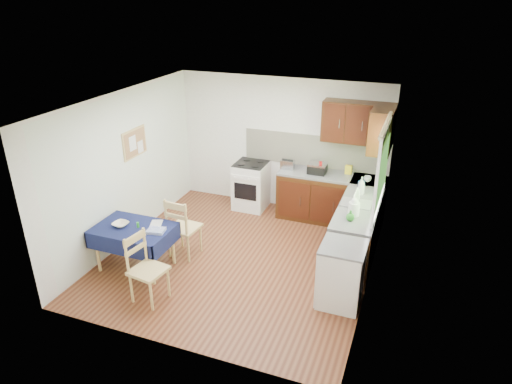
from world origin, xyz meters
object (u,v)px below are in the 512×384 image
at_px(chair_near, 145,266).
at_px(toaster, 288,164).
at_px(dining_table, 134,233).
at_px(kettle, 354,208).
at_px(dish_rack, 356,203).
at_px(sandwich_press, 317,168).
at_px(chair_far, 182,226).

height_order(chair_near, toaster, toaster).
xyz_separation_m(dining_table, kettle, (3.04, 1.13, 0.43)).
bearing_deg(dish_rack, dining_table, -150.28).
relative_size(chair_near, kettle, 3.57).
xyz_separation_m(chair_near, sandwich_press, (1.57, 3.18, 0.47)).
bearing_deg(sandwich_press, toaster, 173.96).
bearing_deg(kettle, sandwich_press, 121.62).
bearing_deg(dining_table, kettle, 7.39).
distance_m(dining_table, kettle, 3.27).
bearing_deg(dining_table, toaster, 45.45).
relative_size(sandwich_press, dish_rack, 0.69).
bearing_deg(dish_rack, sandwich_press, 132.45).
xyz_separation_m(sandwich_press, kettle, (0.89, -1.45, 0.03)).
xyz_separation_m(toaster, kettle, (1.45, -1.46, 0.04)).
relative_size(dining_table, toaster, 4.78).
bearing_deg(toaster, kettle, -25.46).
xyz_separation_m(chair_far, sandwich_press, (1.64, 2.03, 0.46)).
height_order(chair_near, kettle, kettle).
bearing_deg(chair_near, dining_table, 53.01).
relative_size(dining_table, chair_far, 1.14).
bearing_deg(sandwich_press, kettle, -63.46).
relative_size(dining_table, kettle, 4.19).
distance_m(chair_near, kettle, 3.05).
relative_size(chair_near, dish_rack, 2.14).
bearing_deg(chair_far, sandwich_press, -124.36).
bearing_deg(dining_table, chair_near, -58.84).
relative_size(sandwich_press, kettle, 1.16).
bearing_deg(chair_far, dish_rack, -154.23).
distance_m(dining_table, chair_far, 0.75).
distance_m(chair_far, dish_rack, 2.72).
bearing_deg(chair_near, dish_rack, -40.02).
bearing_deg(chair_far, dining_table, 52.00).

